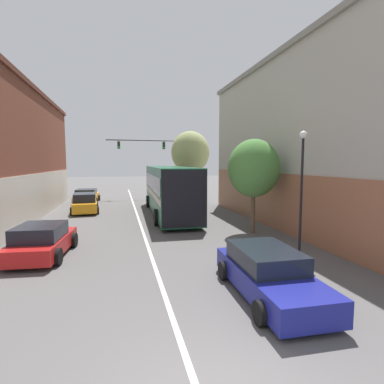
# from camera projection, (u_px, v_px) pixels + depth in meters

# --- Properties ---
(lane_center_line) EXTENTS (0.14, 45.05, 0.01)m
(lane_center_line) POSITION_uv_depth(u_px,v_px,m) (138.00, 219.00, 20.34)
(lane_center_line) COLOR silver
(lane_center_line) RESTS_ON ground_plane
(building_right_storefront) EXTENTS (9.47, 21.01, 9.99)m
(building_right_storefront) POSITION_uv_depth(u_px,v_px,m) (348.00, 140.00, 17.68)
(building_right_storefront) COLOR #B7B2A3
(building_right_storefront) RESTS_ON ground_plane
(bus) EXTENTS (3.10, 12.36, 3.49)m
(bus) POSITION_uv_depth(u_px,v_px,m) (169.00, 188.00, 21.94)
(bus) COLOR #145133
(bus) RESTS_ON ground_plane
(hatchback_foreground) EXTENTS (2.13, 4.60, 1.33)m
(hatchback_foreground) POSITION_uv_depth(u_px,v_px,m) (268.00, 273.00, 8.60)
(hatchback_foreground) COLOR navy
(hatchback_foreground) RESTS_ON ground_plane
(parked_car_left_near) EXTENTS (2.29, 4.11, 1.29)m
(parked_car_left_near) POSITION_uv_depth(u_px,v_px,m) (87.00, 196.00, 28.56)
(parked_car_left_near) COLOR orange
(parked_car_left_near) RESTS_ON ground_plane
(parked_car_left_mid) EXTENTS (2.35, 4.10, 1.34)m
(parked_car_left_mid) POSITION_uv_depth(u_px,v_px,m) (42.00, 241.00, 12.06)
(parked_car_left_mid) COLOR red
(parked_car_left_mid) RESTS_ON ground_plane
(parked_car_left_far) EXTENTS (2.26, 4.34, 1.47)m
(parked_car_left_far) POSITION_uv_depth(u_px,v_px,m) (85.00, 203.00, 22.97)
(parked_car_left_far) COLOR orange
(parked_car_left_far) RESTS_ON ground_plane
(traffic_signal_gantry) EXTENTS (8.82, 0.36, 6.48)m
(traffic_signal_gantry) POSITION_uv_depth(u_px,v_px,m) (164.00, 154.00, 32.82)
(traffic_signal_gantry) COLOR #333338
(traffic_signal_gantry) RESTS_ON ground_plane
(street_lamp) EXTENTS (0.31, 0.31, 5.06)m
(street_lamp) POSITION_uv_depth(u_px,v_px,m) (302.00, 185.00, 12.11)
(street_lamp) COLOR black
(street_lamp) RESTS_ON ground_plane
(street_tree_near) EXTENTS (2.80, 2.52, 5.05)m
(street_tree_near) POSITION_uv_depth(u_px,v_px,m) (254.00, 168.00, 15.93)
(street_tree_near) COLOR brown
(street_tree_near) RESTS_ON ground_plane
(street_tree_far) EXTENTS (3.86, 3.47, 6.95)m
(street_tree_far) POSITION_uv_depth(u_px,v_px,m) (190.00, 152.00, 30.20)
(street_tree_far) COLOR #4C3823
(street_tree_far) RESTS_ON ground_plane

